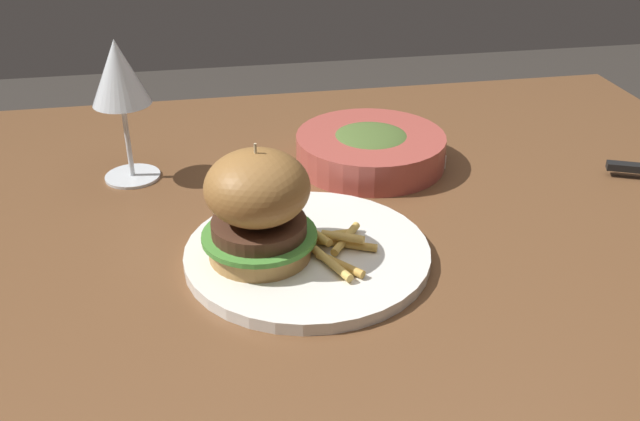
# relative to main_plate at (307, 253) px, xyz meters

# --- Properties ---
(dining_table) EXTENTS (1.19, 0.92, 0.74)m
(dining_table) POSITION_rel_main_plate_xyz_m (0.07, 0.09, -0.10)
(dining_table) COLOR brown
(dining_table) RESTS_ON ground
(main_plate) EXTENTS (0.28, 0.28, 0.01)m
(main_plate) POSITION_rel_main_plate_xyz_m (0.00, 0.00, 0.00)
(main_plate) COLOR white
(main_plate) RESTS_ON dining_table
(burger_sandwich) EXTENTS (0.13, 0.13, 0.13)m
(burger_sandwich) POSITION_rel_main_plate_xyz_m (-0.05, -0.00, 0.07)
(burger_sandwich) COLOR #B78447
(burger_sandwich) RESTS_ON main_plate
(fries_pile) EXTENTS (0.09, 0.12, 0.02)m
(fries_pile) POSITION_rel_main_plate_xyz_m (0.03, -0.01, 0.02)
(fries_pile) COLOR #E0B251
(fries_pile) RESTS_ON main_plate
(wine_glass) EXTENTS (0.08, 0.08, 0.19)m
(wine_glass) POSITION_rel_main_plate_xyz_m (-0.20, 0.25, 0.14)
(wine_glass) COLOR silver
(wine_glass) RESTS_ON dining_table
(butter_dish) EXTENTS (0.07, 0.05, 0.04)m
(butter_dish) POSITION_rel_main_plate_xyz_m (0.20, 0.22, 0.00)
(butter_dish) COLOR white
(butter_dish) RESTS_ON dining_table
(soup_bowl) EXTENTS (0.21, 0.21, 0.05)m
(soup_bowl) POSITION_rel_main_plate_xyz_m (0.13, 0.23, 0.02)
(soup_bowl) COLOR #B24C42
(soup_bowl) RESTS_ON dining_table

